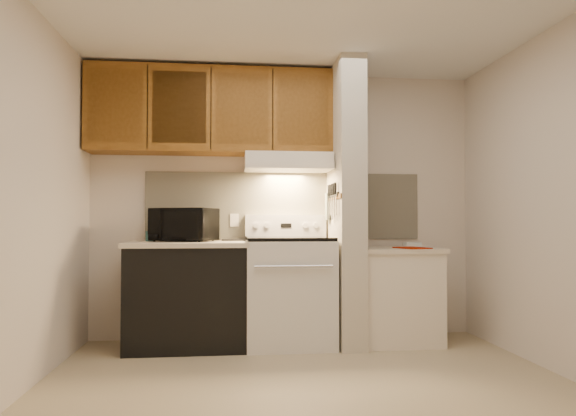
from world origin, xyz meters
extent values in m
plane|color=tan|center=(0.00, 0.00, 0.00)|extent=(3.60, 3.60, 0.00)
plane|color=white|center=(0.00, 0.00, 2.50)|extent=(3.60, 3.60, 0.00)
cube|color=beige|center=(0.00, 1.50, 1.25)|extent=(3.60, 2.50, 0.02)
cube|color=beige|center=(-1.80, 0.00, 1.25)|extent=(0.02, 3.00, 2.50)
cube|color=beige|center=(1.80, 0.00, 1.25)|extent=(0.02, 3.00, 2.50)
cube|color=beige|center=(0.00, 1.49, 1.24)|extent=(2.60, 0.02, 0.63)
cube|color=silver|center=(0.00, 1.16, 0.46)|extent=(0.76, 0.65, 0.92)
cube|color=black|center=(0.00, 0.84, 0.50)|extent=(0.50, 0.01, 0.30)
cylinder|color=silver|center=(0.00, 0.80, 0.72)|extent=(0.65, 0.02, 0.02)
cube|color=black|center=(0.00, 1.16, 0.94)|extent=(0.74, 0.64, 0.03)
cube|color=silver|center=(0.00, 1.44, 1.05)|extent=(0.76, 0.08, 0.20)
cube|color=black|center=(0.00, 1.40, 1.05)|extent=(0.10, 0.01, 0.04)
cylinder|color=silver|center=(-0.28, 1.40, 1.05)|extent=(0.05, 0.02, 0.05)
cylinder|color=silver|center=(-0.18, 1.40, 1.05)|extent=(0.05, 0.02, 0.05)
cylinder|color=silver|center=(0.18, 1.40, 1.05)|extent=(0.05, 0.02, 0.05)
cylinder|color=silver|center=(0.28, 1.40, 1.05)|extent=(0.05, 0.02, 0.05)
cube|color=black|center=(-0.88, 1.17, 0.43)|extent=(1.00, 0.63, 0.87)
cube|color=beige|center=(-0.88, 1.17, 0.89)|extent=(1.04, 0.67, 0.04)
cube|color=black|center=(-0.48, 1.36, 0.92)|extent=(0.23, 0.10, 0.02)
cylinder|color=#2E5F62|center=(-1.23, 1.33, 0.96)|extent=(0.09, 0.09, 0.09)
cube|color=white|center=(-0.48, 1.48, 1.10)|extent=(0.08, 0.01, 0.12)
imported|color=black|center=(-0.93, 1.31, 1.06)|extent=(0.63, 0.53, 0.29)
cube|color=beige|center=(0.51, 1.15, 1.25)|extent=(0.22, 0.70, 2.50)
cube|color=brown|center=(0.39, 1.15, 1.30)|extent=(0.01, 0.70, 0.04)
cube|color=black|center=(0.39, 1.10, 1.32)|extent=(0.02, 0.42, 0.04)
cube|color=silver|center=(0.38, 0.93, 1.22)|extent=(0.01, 0.03, 0.16)
cylinder|color=black|center=(0.38, 0.95, 1.37)|extent=(0.02, 0.02, 0.10)
cube|color=silver|center=(0.38, 1.01, 1.21)|extent=(0.01, 0.04, 0.18)
cylinder|color=black|center=(0.38, 1.03, 1.37)|extent=(0.02, 0.02, 0.10)
cube|color=silver|center=(0.38, 1.10, 1.20)|extent=(0.01, 0.04, 0.20)
cylinder|color=black|center=(0.38, 1.10, 1.37)|extent=(0.02, 0.02, 0.10)
cube|color=silver|center=(0.38, 1.17, 1.22)|extent=(0.01, 0.04, 0.16)
cylinder|color=black|center=(0.38, 1.19, 1.37)|extent=(0.02, 0.02, 0.10)
cube|color=silver|center=(0.38, 1.26, 1.21)|extent=(0.01, 0.04, 0.18)
cylinder|color=black|center=(0.38, 1.25, 1.37)|extent=(0.02, 0.02, 0.10)
cube|color=slate|center=(0.38, 1.32, 1.23)|extent=(0.03, 0.10, 0.25)
cube|color=white|center=(0.97, 1.15, 0.40)|extent=(0.70, 0.60, 0.81)
cube|color=beige|center=(0.97, 1.15, 0.83)|extent=(0.74, 0.64, 0.04)
cube|color=#991901|center=(1.07, 1.00, 0.85)|extent=(0.29, 0.34, 0.01)
cube|color=white|center=(1.19, 1.33, 0.87)|extent=(0.16, 0.11, 0.04)
cube|color=white|center=(0.00, 1.28, 1.62)|extent=(0.78, 0.44, 0.15)
cube|color=white|center=(0.00, 1.07, 1.58)|extent=(0.78, 0.04, 0.06)
cube|color=brown|center=(-0.69, 1.32, 2.08)|extent=(2.18, 0.33, 0.77)
cube|color=brown|center=(-1.51, 1.17, 2.08)|extent=(0.46, 0.01, 0.63)
cube|color=black|center=(-1.23, 1.16, 2.08)|extent=(0.01, 0.01, 0.73)
cube|color=brown|center=(-0.96, 1.17, 2.08)|extent=(0.46, 0.01, 0.63)
cube|color=black|center=(-0.69, 1.16, 2.08)|extent=(0.01, 0.01, 0.73)
cube|color=brown|center=(-0.42, 1.17, 2.08)|extent=(0.46, 0.01, 0.63)
cube|color=black|center=(-0.14, 1.16, 2.08)|extent=(0.01, 0.01, 0.73)
cube|color=brown|center=(0.13, 1.17, 2.08)|extent=(0.46, 0.01, 0.63)
camera|label=1|loc=(-0.51, -3.36, 1.08)|focal=32.00mm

